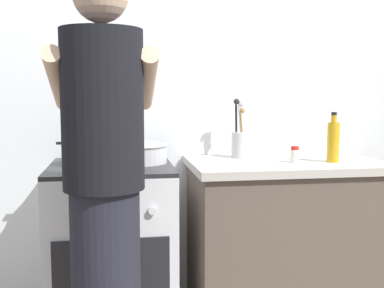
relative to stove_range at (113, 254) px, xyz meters
name	(u,v)px	position (x,y,z in m)	size (l,w,h in m)	color
back_wall	(207,93)	(0.55, 0.35, 0.80)	(3.20, 0.10, 2.50)	silver
countertop	(284,244)	(0.90, 0.00, 0.00)	(1.00, 0.60, 0.90)	brown
stove_range	(113,254)	(0.00, 0.00, 0.00)	(0.60, 0.62, 0.90)	silver
pot	(82,153)	(-0.14, 0.01, 0.51)	(0.24, 0.17, 0.12)	#38383D
mixing_bowl	(139,152)	(0.14, 0.05, 0.50)	(0.30, 0.30, 0.10)	#B7B7BC
utensil_crock	(241,142)	(0.70, 0.16, 0.54)	(0.10, 0.10, 0.32)	silver
spice_bottle	(295,155)	(0.92, -0.07, 0.49)	(0.04, 0.04, 0.08)	silver
oil_bottle	(333,141)	(1.12, -0.08, 0.56)	(0.06, 0.06, 0.26)	gold
person	(105,199)	(-0.02, -0.57, 0.41)	(0.41, 0.50, 1.70)	black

